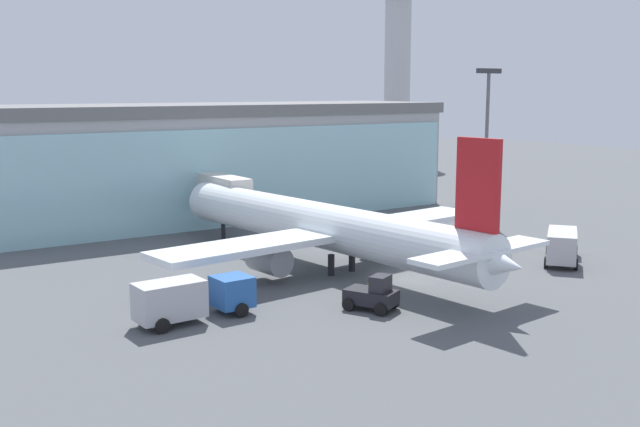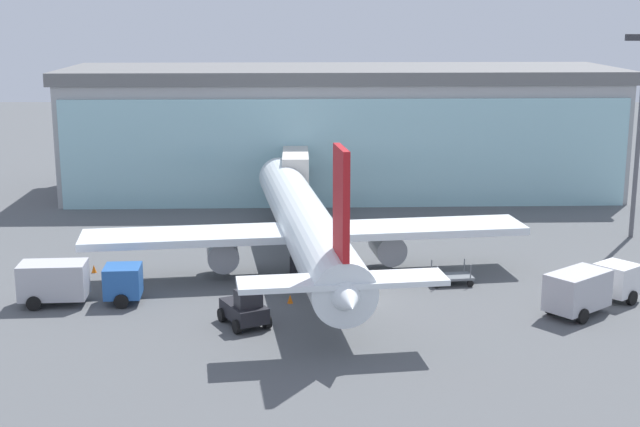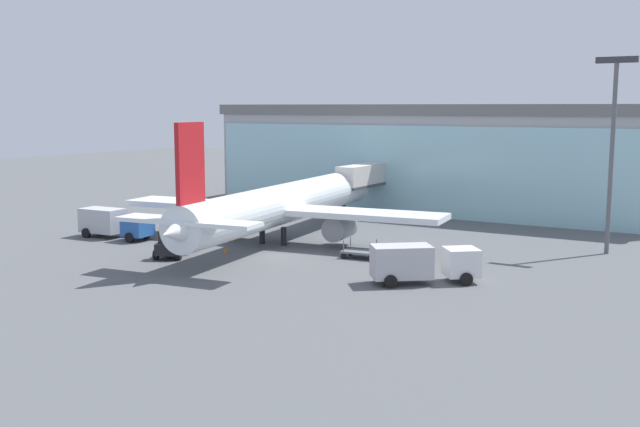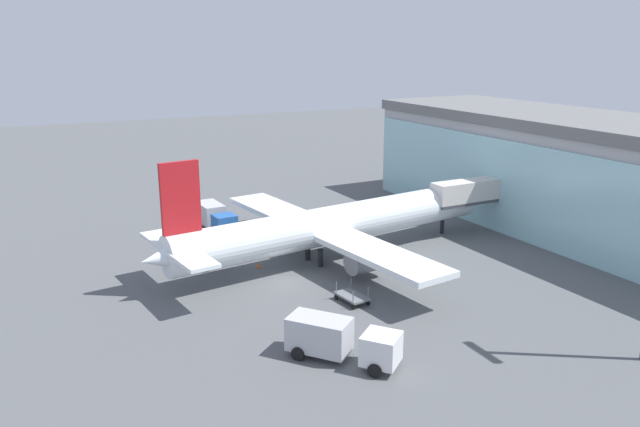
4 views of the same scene
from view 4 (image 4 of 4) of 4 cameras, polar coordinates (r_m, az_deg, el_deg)
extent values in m
plane|color=#545659|center=(53.70, -3.29, -6.16)|extent=(240.00, 240.00, 0.00)
cube|color=#A5A5A5|center=(71.95, 22.76, 2.83)|extent=(52.83, 17.29, 11.00)
cube|color=#9DCFD7|center=(66.23, 18.29, 1.76)|extent=(51.28, 1.99, 9.90)
cube|color=slate|center=(70.98, 23.27, 7.63)|extent=(53.89, 17.63, 1.20)
cube|color=beige|center=(68.69, 14.87, 2.14)|extent=(2.53, 13.07, 2.40)
cube|color=#3F3F47|center=(68.93, 14.81, 1.29)|extent=(2.58, 13.07, 0.30)
cylinder|color=#4C4C51|center=(72.67, 17.58, 0.32)|extent=(0.70, 0.70, 3.33)
cylinder|color=white|center=(58.11, 1.64, -0.93)|extent=(8.37, 33.57, 3.52)
cone|color=white|center=(68.92, 12.97, 1.31)|extent=(3.92, 3.48, 3.52)
cone|color=white|center=(50.60, -13.91, -3.93)|extent=(3.72, 4.42, 3.17)
cube|color=white|center=(57.28, 0.28, -1.54)|extent=(30.29, 8.54, 0.50)
cube|color=white|center=(50.76, -12.90, -3.17)|extent=(11.23, 3.98, 0.30)
cube|color=red|center=(49.80, -12.65, 1.41)|extent=(0.82, 3.22, 5.75)
cylinder|color=gray|center=(62.50, -2.31, -1.38)|extent=(2.55, 3.47, 2.10)
cylinder|color=gray|center=(53.65, 4.19, -4.30)|extent=(2.55, 3.47, 2.10)
cylinder|color=black|center=(58.27, -1.12, -3.52)|extent=(0.50, 0.50, 1.60)
cylinder|color=black|center=(56.62, 0.05, -4.10)|extent=(0.50, 0.50, 1.60)
cylinder|color=black|center=(67.48, 11.10, -1.14)|extent=(0.40, 0.40, 1.60)
cube|color=#2659A5|center=(65.73, -8.72, -0.93)|extent=(2.36, 2.36, 1.90)
cube|color=#B2B2B7|center=(69.48, -10.01, 0.04)|extent=(4.16, 2.50, 2.20)
cylinder|color=black|center=(66.39, -7.80, -1.58)|extent=(0.92, 0.37, 0.90)
cylinder|color=black|center=(65.63, -9.57, -1.86)|extent=(0.92, 0.37, 0.90)
cylinder|color=black|center=(71.04, -9.42, -0.51)|extent=(0.92, 0.37, 0.90)
cylinder|color=black|center=(70.33, -11.09, -0.76)|extent=(0.92, 0.37, 0.90)
cube|color=silver|center=(39.71, 5.60, -12.19)|extent=(3.10, 3.10, 1.90)
cube|color=#B2B2B7|center=(40.99, -0.07, -10.94)|extent=(4.48, 4.26, 2.20)
cylinder|color=black|center=(41.08, 6.07, -12.70)|extent=(0.88, 0.81, 0.90)
cylinder|color=black|center=(39.24, 5.03, -14.11)|extent=(0.88, 0.81, 0.90)
cylinder|color=black|center=(42.74, -0.70, -11.42)|extent=(0.88, 0.81, 0.90)
cylinder|color=black|center=(40.99, -2.02, -12.69)|extent=(0.88, 0.81, 0.90)
cube|color=slate|center=(49.27, 2.94, -7.55)|extent=(2.99, 1.96, 0.16)
cylinder|color=black|center=(49.84, 1.49, -7.64)|extent=(0.45, 0.18, 0.44)
cylinder|color=slate|center=(49.52, 1.50, -6.75)|extent=(0.08, 0.08, 0.90)
cylinder|color=black|center=(50.61, 2.84, -7.27)|extent=(0.45, 0.18, 0.44)
cylinder|color=slate|center=(50.30, 2.85, -6.40)|extent=(0.08, 0.08, 0.90)
cylinder|color=black|center=(48.18, 3.04, -8.50)|extent=(0.45, 0.18, 0.44)
cylinder|color=slate|center=(47.84, 3.05, -7.59)|extent=(0.08, 0.08, 0.90)
cylinder|color=black|center=(48.98, 4.41, -8.11)|extent=(0.45, 0.18, 0.44)
cylinder|color=slate|center=(48.65, 4.43, -7.21)|extent=(0.08, 0.08, 0.90)
cube|color=black|center=(57.73, -10.11, -3.91)|extent=(3.10, 3.67, 0.90)
cube|color=#26262B|center=(57.01, -10.62, -3.17)|extent=(1.71, 1.54, 1.00)
cylinder|color=black|center=(59.23, -9.93, -3.86)|extent=(0.69, 0.87, 0.80)
cylinder|color=black|center=(58.01, -8.68, -4.22)|extent=(0.69, 0.87, 0.80)
cylinder|color=black|center=(57.79, -11.51, -4.43)|extent=(0.69, 0.87, 0.80)
cylinder|color=black|center=(56.54, -10.27, -4.82)|extent=(0.69, 0.87, 0.80)
cone|color=orange|center=(56.76, -5.63, -4.69)|extent=(0.36, 0.36, 0.55)
cone|color=orange|center=(71.18, -4.59, -0.46)|extent=(0.36, 0.36, 0.55)
camera|label=1|loc=(82.88, -42.27, 7.41)|focal=42.00mm
camera|label=2|loc=(59.19, -61.65, 5.49)|focal=50.00mm
camera|label=3|loc=(32.02, -90.82, -14.99)|focal=42.00mm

